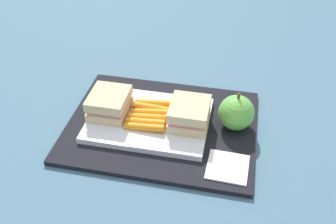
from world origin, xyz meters
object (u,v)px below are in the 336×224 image
Objects in this scene: sandwich_half_right at (189,114)px; apple at (236,113)px; food_tray at (149,120)px; sandwich_half_left at (109,104)px; paper_napkin at (228,167)px; carrot_sticks_bundle at (149,115)px.

apple reaches higher than sandwich_half_right.
food_tray is 2.88× the size of sandwich_half_left.
food_tray is at bearing 180.00° from sandwich_half_right.
paper_napkin is at bearing -47.16° from sandwich_half_right.
food_tray is 2.61× the size of carrot_sticks_bundle.
paper_napkin is at bearing -29.00° from carrot_sticks_bundle.
paper_napkin is at bearing -28.93° from food_tray.
paper_napkin is (0.16, -0.09, -0.00)m from food_tray.
sandwich_half_left is at bearing -179.96° from carrot_sticks_bundle.
carrot_sticks_bundle is 0.18m from paper_napkin.
apple is 0.12m from paper_napkin.
apple reaches higher than food_tray.
sandwich_half_right reaches higher than food_tray.
sandwich_half_right is 0.08m from carrot_sticks_bundle.
food_tray is at bearing -172.32° from apple.
carrot_sticks_bundle is at bearing 179.95° from sandwich_half_right.
sandwich_half_left is (-0.08, 0.00, 0.03)m from food_tray.
paper_napkin is (0.08, -0.09, -0.03)m from sandwich_half_right.
apple is 1.12× the size of paper_napkin.
sandwich_half_right is at bearing 132.84° from paper_napkin.
sandwich_half_left is 0.08m from carrot_sticks_bundle.
apple is (0.24, 0.02, -0.00)m from sandwich_half_left.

